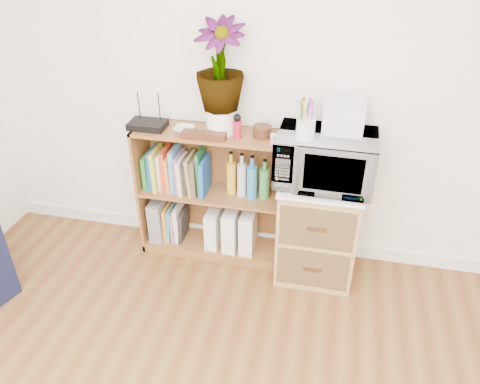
% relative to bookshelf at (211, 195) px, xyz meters
% --- Properties ---
extents(skirting_board, '(4.00, 0.02, 0.10)m').
position_rel_bookshelf_xyz_m(skirting_board, '(0.35, 0.14, -0.42)').
color(skirting_board, white).
rests_on(skirting_board, ground).
extents(bookshelf, '(1.00, 0.30, 0.95)m').
position_rel_bookshelf_xyz_m(bookshelf, '(0.00, 0.00, 0.00)').
color(bookshelf, brown).
rests_on(bookshelf, ground).
extents(wicker_unit, '(0.50, 0.45, 0.70)m').
position_rel_bookshelf_xyz_m(wicker_unit, '(0.75, -0.08, -0.12)').
color(wicker_unit, '#9E7542').
rests_on(wicker_unit, ground).
extents(microwave, '(0.60, 0.41, 0.33)m').
position_rel_bookshelf_xyz_m(microwave, '(0.75, -0.08, 0.41)').
color(microwave, silver).
rests_on(microwave, wicker_unit).
extents(pen_cup, '(0.11, 0.11, 0.12)m').
position_rel_bookshelf_xyz_m(pen_cup, '(0.62, -0.17, 0.63)').
color(pen_cup, silver).
rests_on(pen_cup, microwave).
extents(small_appliance, '(0.23, 0.20, 0.19)m').
position_rel_bookshelf_xyz_m(small_appliance, '(0.83, -0.02, 0.66)').
color(small_appliance, silver).
rests_on(small_appliance, microwave).
extents(router, '(0.24, 0.16, 0.04)m').
position_rel_bookshelf_xyz_m(router, '(-0.41, -0.02, 0.50)').
color(router, black).
rests_on(router, bookshelf).
extents(white_bowl, '(0.13, 0.13, 0.03)m').
position_rel_bookshelf_xyz_m(white_bowl, '(-0.16, -0.03, 0.49)').
color(white_bowl, silver).
rests_on(white_bowl, bookshelf).
extents(plant_pot, '(0.19, 0.19, 0.16)m').
position_rel_bookshelf_xyz_m(plant_pot, '(0.08, 0.02, 0.55)').
color(plant_pot, white).
rests_on(plant_pot, bookshelf).
extents(potted_plant, '(0.30, 0.30, 0.54)m').
position_rel_bookshelf_xyz_m(potted_plant, '(0.08, 0.02, 0.91)').
color(potted_plant, '#2B6D2E').
rests_on(potted_plant, plant_pot).
extents(trinket_box, '(0.28, 0.07, 0.04)m').
position_rel_bookshelf_xyz_m(trinket_box, '(-0.00, -0.10, 0.50)').
color(trinket_box, '#391C0F').
rests_on(trinket_box, bookshelf).
extents(kokeshi_doll, '(0.05, 0.05, 0.11)m').
position_rel_bookshelf_xyz_m(kokeshi_doll, '(0.20, -0.04, 0.53)').
color(kokeshi_doll, '#AC152A').
rests_on(kokeshi_doll, bookshelf).
extents(wooden_bowl, '(0.12, 0.12, 0.07)m').
position_rel_bookshelf_xyz_m(wooden_bowl, '(0.34, 0.01, 0.51)').
color(wooden_bowl, '#3A1D10').
rests_on(wooden_bowl, bookshelf).
extents(paint_jars, '(0.12, 0.04, 0.06)m').
position_rel_bookshelf_xyz_m(paint_jars, '(0.46, -0.09, 0.51)').
color(paint_jars, pink).
rests_on(paint_jars, bookshelf).
extents(file_box, '(0.09, 0.25, 0.31)m').
position_rel_bookshelf_xyz_m(file_box, '(-0.40, 0.00, -0.25)').
color(file_box, slate).
rests_on(file_box, bookshelf).
extents(magazine_holder_left, '(0.09, 0.22, 0.28)m').
position_rel_bookshelf_xyz_m(magazine_holder_left, '(0.01, -0.01, -0.26)').
color(magazine_holder_left, white).
rests_on(magazine_holder_left, bookshelf).
extents(magazine_holder_mid, '(0.10, 0.24, 0.31)m').
position_rel_bookshelf_xyz_m(magazine_holder_mid, '(0.15, -0.01, -0.25)').
color(magazine_holder_mid, white).
rests_on(magazine_holder_mid, bookshelf).
extents(magazine_holder_right, '(0.10, 0.24, 0.30)m').
position_rel_bookshelf_xyz_m(magazine_holder_right, '(0.27, -0.01, -0.25)').
color(magazine_holder_right, silver).
rests_on(magazine_holder_right, bookshelf).
extents(cookbooks, '(0.44, 0.20, 0.31)m').
position_rel_bookshelf_xyz_m(cookbooks, '(-0.24, 0.00, 0.16)').
color(cookbooks, '#1E7325').
rests_on(cookbooks, bookshelf).
extents(liquor_bottles, '(0.30, 0.07, 0.31)m').
position_rel_bookshelf_xyz_m(liquor_bottles, '(0.26, 0.00, 0.17)').
color(liquor_bottles, gold).
rests_on(liquor_bottles, bookshelf).
extents(lower_books, '(0.16, 0.19, 0.28)m').
position_rel_bookshelf_xyz_m(lower_books, '(-0.28, 0.00, -0.28)').
color(lower_books, orange).
rests_on(lower_books, bookshelf).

